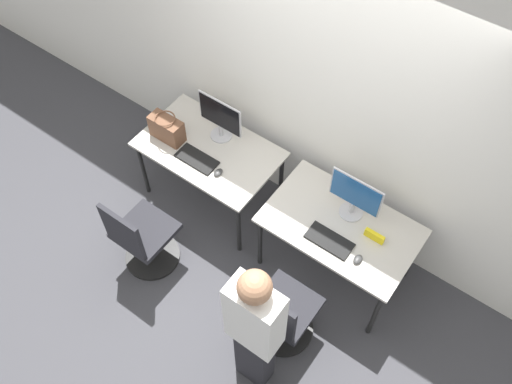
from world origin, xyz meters
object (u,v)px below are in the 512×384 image
keyboard_left (197,159)px  person_right (255,329)px  office_chair_left (142,239)px  monitor_left (220,118)px  keyboard_right (329,241)px  monitor_right (355,196)px  mouse_right (358,259)px  handbag (167,128)px  office_chair_right (282,315)px  mouse_left (218,172)px

keyboard_left → person_right: person_right is taller
keyboard_left → office_chair_left: (-0.03, -0.72, -0.35)m
monitor_left → keyboard_right: (1.31, -0.36, -0.21)m
person_right → monitor_right: bearing=89.5°
monitor_left → mouse_right: 1.62m
office_chair_left → handbag: 0.95m
handbag → keyboard_right: bearing=-2.4°
office_chair_left → person_right: bearing=-10.3°
office_chair_right → handbag: 1.82m
office_chair_left → handbag: (-0.32, 0.77, 0.45)m
monitor_right → person_right: bearing=-90.5°
office_chair_right → person_right: person_right is taller
office_chair_left → mouse_right: size_ratio=10.05×
keyboard_left → monitor_right: 1.36m
mouse_left → mouse_right: size_ratio=1.00×
mouse_left → person_right: bearing=-42.0°
monitor_left → office_chair_right: 1.68m
monitor_right → person_right: size_ratio=0.27×
keyboard_left → keyboard_right: (1.31, -0.02, 0.00)m
keyboard_right → handbag: 1.67m
mouse_left → handbag: size_ratio=0.30×
keyboard_right → office_chair_right: (-0.03, -0.58, -0.35)m
office_chair_left → monitor_right: size_ratio=2.12×
office_chair_left → keyboard_left: bearing=87.5°
person_right → handbag: bearing=148.5°
keyboard_left → person_right: size_ratio=0.23×
mouse_left → office_chair_left: size_ratio=0.10×
office_chair_left → mouse_left: bearing=69.7°
monitor_left → office_chair_right: size_ratio=0.47×
keyboard_left → office_chair_right: size_ratio=0.40×
office_chair_left → monitor_right: monitor_right is taller
mouse_left → office_chair_right: size_ratio=0.10×
monitor_left → person_right: (1.30, -1.30, -0.06)m
monitor_left → office_chair_left: bearing=-91.7°
keyboard_left → keyboard_right: same height
monitor_left → keyboard_right: 1.37m
keyboard_left → office_chair_left: office_chair_left is taller
mouse_left → monitor_right: bearing=16.2°
office_chair_left → monitor_right: 1.78m
keyboard_right → keyboard_left: bearing=179.0°
office_chair_left → monitor_right: (1.34, 1.03, 0.56)m
office_chair_left → handbag: handbag is taller
keyboard_left → keyboard_right: bearing=-1.0°
keyboard_left → person_right: 1.62m
office_chair_left → mouse_right: (1.60, 0.68, 0.36)m
handbag → monitor_left: bearing=38.9°
monitor_right → handbag: size_ratio=1.42×
keyboard_left → office_chair_right: (1.28, -0.60, -0.35)m
person_right → handbag: person_right is taller
keyboard_left → handbag: handbag is taller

